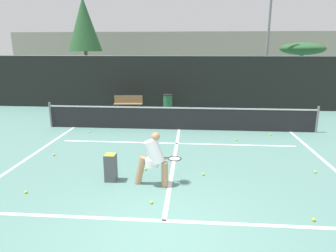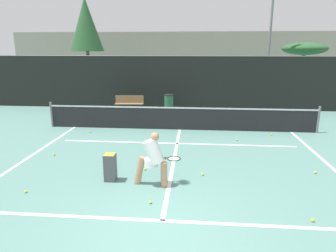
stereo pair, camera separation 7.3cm
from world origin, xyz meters
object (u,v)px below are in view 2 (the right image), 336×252
ball_hopper (110,167)px  trash_bin (169,103)px  parked_car (137,90)px  player_practicing (153,158)px  courtside_bench (129,103)px

ball_hopper → trash_bin: size_ratio=0.77×
ball_hopper → trash_bin: trash_bin is taller
parked_car → player_practicing: bearing=-77.6°
ball_hopper → parked_car: parked_car is taller
ball_hopper → courtside_bench: bearing=98.9°
player_practicing → ball_hopper: size_ratio=1.93×
player_practicing → parked_car: bearing=111.8°
trash_bin → parked_car: parked_car is taller
courtside_bench → parked_car: size_ratio=0.33×
ball_hopper → parked_car: bearing=97.7°
player_practicing → trash_bin: size_ratio=1.49×
ball_hopper → courtside_bench: size_ratio=0.47×
trash_bin → parked_car: 4.68m
trash_bin → ball_hopper: bearing=-94.9°
ball_hopper → courtside_bench: 8.58m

